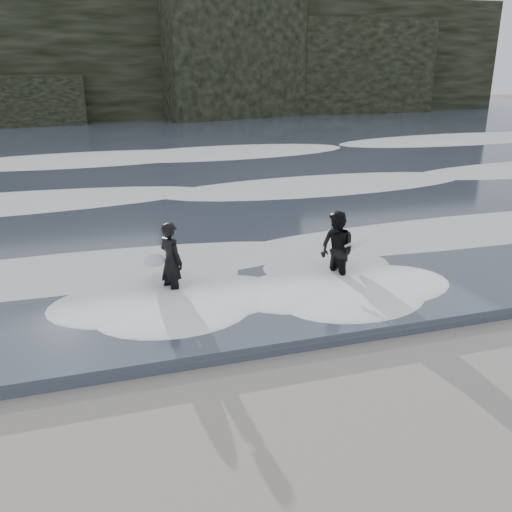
% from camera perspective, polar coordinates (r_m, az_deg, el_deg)
% --- Properties ---
extents(ground, '(120.00, 120.00, 0.00)m').
position_cam_1_polar(ground, '(9.60, 11.11, -18.06)').
color(ground, '#796154').
rests_on(ground, ground).
extents(sea, '(90.00, 52.00, 0.30)m').
position_cam_1_polar(sea, '(36.20, -11.12, 10.60)').
color(sea, '#353E4D').
rests_on(sea, ground).
extents(headland, '(70.00, 9.00, 10.00)m').
position_cam_1_polar(headland, '(52.68, -13.80, 18.57)').
color(headland, black).
rests_on(headland, ground).
extents(foam_near, '(60.00, 3.20, 0.20)m').
position_cam_1_polar(foam_near, '(16.92, -3.11, 1.17)').
color(foam_near, white).
rests_on(foam_near, sea).
extents(foam_mid, '(60.00, 4.00, 0.24)m').
position_cam_1_polar(foam_mid, '(23.50, -7.37, 6.49)').
color(foam_mid, white).
rests_on(foam_mid, sea).
extents(foam_far, '(60.00, 4.80, 0.30)m').
position_cam_1_polar(foam_far, '(32.23, -10.30, 10.06)').
color(foam_far, white).
rests_on(foam_far, sea).
extents(surfer_left, '(1.13, 1.82, 1.98)m').
position_cam_1_polar(surfer_left, '(14.00, -8.71, -0.53)').
color(surfer_left, black).
rests_on(surfer_left, ground).
extents(surfer_right, '(1.28, 1.74, 2.03)m').
position_cam_1_polar(surfer_right, '(14.68, 8.17, 0.57)').
color(surfer_right, black).
rests_on(surfer_right, ground).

